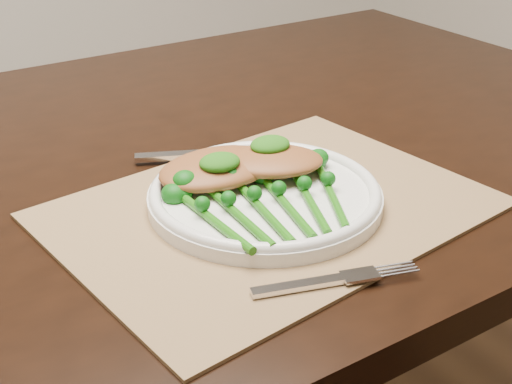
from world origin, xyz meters
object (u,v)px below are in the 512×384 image
dinner_plate (265,194)px  chicken_fillet_left (217,168)px  broccolini_bundle (275,207)px  dining_table (154,382)px  placemat (270,209)px

dinner_plate → chicken_fillet_left: 0.06m
dinner_plate → broccolini_bundle: bearing=-109.1°
broccolini_bundle → dining_table: bearing=111.6°
dining_table → placemat: 0.43m
dining_table → chicken_fillet_left: size_ratio=11.57×
chicken_fillet_left → dinner_plate: bearing=-63.1°
placemat → chicken_fillet_left: size_ratio=3.23×
placemat → broccolini_bundle: (-0.02, -0.03, 0.02)m
dinner_plate → broccolini_bundle: (-0.02, -0.04, 0.01)m
chicken_fillet_left → broccolini_bundle: chicken_fillet_left is taller
dining_table → placemat: placemat is taller
broccolini_bundle → dinner_plate: bearing=78.1°
placemat → dinner_plate: (-0.00, 0.01, 0.01)m
placemat → chicken_fillet_left: (-0.03, 0.06, 0.03)m
dining_table → chicken_fillet_left: (0.05, -0.14, 0.41)m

